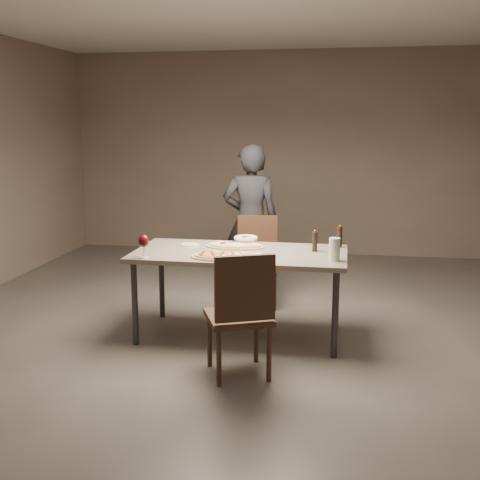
% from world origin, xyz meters
% --- Properties ---
extents(room, '(7.00, 7.00, 7.00)m').
position_xyz_m(room, '(0.00, 0.00, 1.40)').
color(room, '#5F5851').
rests_on(room, ground).
extents(dining_table, '(1.80, 0.90, 0.75)m').
position_xyz_m(dining_table, '(0.00, 0.00, 0.69)').
color(dining_table, gray).
rests_on(dining_table, ground).
extents(zucchini_pizza, '(0.51, 0.28, 0.05)m').
position_xyz_m(zucchini_pizza, '(-0.10, -0.28, 0.77)').
color(zucchini_pizza, tan).
rests_on(zucchini_pizza, dining_table).
extents(ham_pizza, '(0.52, 0.29, 0.04)m').
position_xyz_m(ham_pizza, '(-0.07, 0.17, 0.77)').
color(ham_pizza, tan).
rests_on(ham_pizza, dining_table).
extents(bread_basket, '(0.21, 0.21, 0.08)m').
position_xyz_m(bread_basket, '(-0.00, 0.30, 0.80)').
color(bread_basket, beige).
rests_on(bread_basket, dining_table).
extents(oil_dish, '(0.12, 0.12, 0.01)m').
position_xyz_m(oil_dish, '(0.17, -0.15, 0.76)').
color(oil_dish, white).
rests_on(oil_dish, dining_table).
extents(pepper_mill_left, '(0.05, 0.05, 0.20)m').
position_xyz_m(pepper_mill_left, '(0.83, 0.33, 0.84)').
color(pepper_mill_left, black).
rests_on(pepper_mill_left, dining_table).
extents(pepper_mill_right, '(0.05, 0.05, 0.19)m').
position_xyz_m(pepper_mill_right, '(0.63, 0.12, 0.84)').
color(pepper_mill_right, black).
rests_on(pepper_mill_right, dining_table).
extents(carafe, '(0.09, 0.09, 0.18)m').
position_xyz_m(carafe, '(0.80, -0.21, 0.84)').
color(carafe, silver).
rests_on(carafe, dining_table).
extents(wine_glass, '(0.09, 0.09, 0.19)m').
position_xyz_m(wine_glass, '(-0.72, -0.38, 0.88)').
color(wine_glass, silver).
rests_on(wine_glass, dining_table).
extents(side_plate, '(0.17, 0.17, 0.01)m').
position_xyz_m(side_plate, '(-0.49, 0.18, 0.76)').
color(side_plate, white).
rests_on(side_plate, dining_table).
extents(chair_near, '(0.59, 0.59, 0.94)m').
position_xyz_m(chair_near, '(0.17, -0.89, 0.53)').
color(chair_near, '#3F281A').
rests_on(chair_near, ground).
extents(chair_far, '(0.48, 0.48, 0.90)m').
position_xyz_m(chair_far, '(0.01, 0.97, 0.50)').
color(chair_far, '#3F281A').
rests_on(chair_far, ground).
extents(diner, '(0.64, 0.46, 1.61)m').
position_xyz_m(diner, '(-0.11, 1.25, 0.81)').
color(diner, black).
rests_on(diner, ground).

